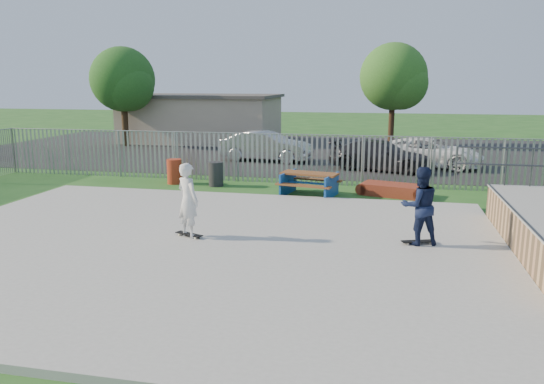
% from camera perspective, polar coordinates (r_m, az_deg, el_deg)
% --- Properties ---
extents(ground, '(120.00, 120.00, 0.00)m').
position_cam_1_polar(ground, '(13.32, -8.17, -6.09)').
color(ground, '#23561D').
rests_on(ground, ground).
extents(concrete_slab, '(15.00, 12.00, 0.15)m').
position_cam_1_polar(concrete_slab, '(13.30, -8.18, -5.78)').
color(concrete_slab, '#A0A09B').
rests_on(concrete_slab, ground).
extents(fence, '(26.04, 16.02, 2.00)m').
position_cam_1_polar(fence, '(17.09, 0.21, 1.48)').
color(fence, gray).
rests_on(fence, ground).
extents(picnic_table, '(2.29, 2.01, 0.85)m').
position_cam_1_polar(picnic_table, '(19.20, 4.04, 0.87)').
color(picnic_table, brown).
rests_on(picnic_table, ground).
extents(funbox, '(2.31, 1.58, 0.42)m').
position_cam_1_polar(funbox, '(19.71, 12.89, 0.22)').
color(funbox, maroon).
rests_on(funbox, ground).
extents(trash_bin_red, '(0.60, 0.60, 1.00)m').
position_cam_1_polar(trash_bin_red, '(21.80, -10.45, 2.19)').
color(trash_bin_red, '#9E2E18').
rests_on(trash_bin_red, ground).
extents(trash_bin_grey, '(0.58, 0.58, 0.96)m').
position_cam_1_polar(trash_bin_grey, '(21.06, -6.06, 1.94)').
color(trash_bin_grey, '#242426').
rests_on(trash_bin_grey, ground).
extents(parking_lot, '(40.00, 18.00, 0.02)m').
position_cam_1_polar(parking_lot, '(31.45, 3.88, 4.37)').
color(parking_lot, black).
rests_on(parking_lot, ground).
extents(car_silver, '(4.82, 2.07, 1.55)m').
position_cam_1_polar(car_silver, '(27.44, -0.64, 4.95)').
color(car_silver, '#A2A3A7').
rests_on(car_silver, parking_lot).
extents(car_dark, '(5.11, 3.10, 1.38)m').
position_cam_1_polar(car_dark, '(25.09, 11.60, 3.88)').
color(car_dark, black).
rests_on(car_dark, parking_lot).
extents(car_white, '(5.48, 3.42, 1.41)m').
position_cam_1_polar(car_white, '(26.64, 16.53, 4.12)').
color(car_white, white).
rests_on(car_white, parking_lot).
extents(building, '(10.40, 6.40, 3.20)m').
position_cam_1_polar(building, '(37.11, -7.58, 7.90)').
color(building, tan).
rests_on(building, ground).
extents(tree_left, '(4.03, 4.03, 6.22)m').
position_cam_1_polar(tree_left, '(35.23, -15.77, 11.56)').
color(tree_left, '#402E19').
rests_on(tree_left, ground).
extents(tree_mid, '(4.19, 4.19, 6.47)m').
position_cam_1_polar(tree_mid, '(34.81, 12.93, 11.99)').
color(tree_mid, '#3B2617').
rests_on(tree_mid, ground).
extents(skateboard_a, '(0.82, 0.45, 0.08)m').
position_cam_1_polar(skateboard_a, '(13.56, 15.40, -5.23)').
color(skateboard_a, black).
rests_on(skateboard_a, concrete_slab).
extents(skateboard_b, '(0.82, 0.49, 0.08)m').
position_cam_1_polar(skateboard_b, '(13.85, -8.91, -4.59)').
color(skateboard_b, black).
rests_on(skateboard_b, concrete_slab).
extents(skater_navy, '(1.12, 0.99, 1.92)m').
position_cam_1_polar(skater_navy, '(13.33, 15.61, -1.45)').
color(skater_navy, '#131B3B').
rests_on(skater_navy, concrete_slab).
extents(skater_white, '(0.84, 0.76, 1.92)m').
position_cam_1_polar(skater_white, '(13.62, -9.03, -0.88)').
color(skater_white, silver).
rests_on(skater_white, concrete_slab).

